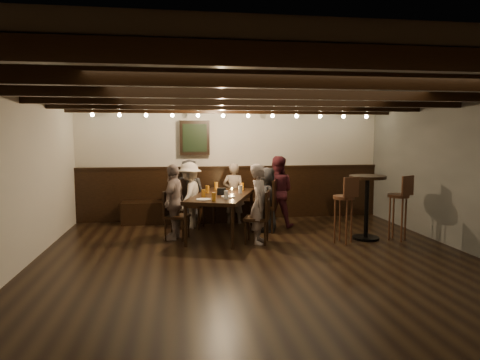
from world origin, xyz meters
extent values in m
plane|color=black|center=(0.00, 0.00, 0.00)|extent=(7.00, 7.00, 0.00)
plane|color=black|center=(0.00, 0.00, 2.40)|extent=(7.00, 7.00, 0.00)
plane|color=silver|center=(0.00, 3.50, 1.20)|extent=(6.50, 0.00, 6.50)
plane|color=silver|center=(-3.25, 0.00, 1.20)|extent=(0.00, 7.00, 7.00)
cube|color=black|center=(0.00, 3.46, 0.55)|extent=(6.50, 0.08, 1.10)
cube|color=black|center=(-0.80, 3.20, 0.23)|extent=(3.00, 0.45, 0.45)
cube|color=black|center=(-0.80, 3.40, 1.75)|extent=(0.62, 0.12, 0.72)
cube|color=black|center=(-0.80, 3.33, 1.75)|extent=(0.50, 0.02, 0.58)
cube|color=black|center=(0.00, -2.90, 2.31)|extent=(6.50, 0.10, 0.16)
cube|color=black|center=(0.00, -1.74, 2.31)|extent=(6.50, 0.10, 0.16)
cube|color=black|center=(0.00, -0.58, 2.31)|extent=(6.50, 0.10, 0.16)
cube|color=black|center=(0.00, 0.58, 2.31)|extent=(6.50, 0.10, 0.16)
cube|color=black|center=(0.00, 1.74, 2.31)|extent=(6.50, 0.10, 0.16)
cube|color=black|center=(0.00, 2.90, 2.31)|extent=(6.50, 0.10, 0.16)
sphere|color=#FFE099|center=(-2.75, 2.88, 2.19)|extent=(0.07, 0.07, 0.07)
sphere|color=#FFE099|center=(-1.38, 2.88, 2.19)|extent=(0.07, 0.07, 0.07)
sphere|color=#FFE099|center=(0.00, 2.88, 2.19)|extent=(0.07, 0.07, 0.07)
sphere|color=#FFE099|center=(1.38, 2.88, 2.19)|extent=(0.07, 0.07, 0.07)
sphere|color=#FFE099|center=(2.75, 2.88, 2.19)|extent=(0.07, 0.07, 0.07)
cube|color=black|center=(-0.38, 1.96, 0.71)|extent=(1.49, 2.17, 0.06)
cylinder|color=black|center=(-1.05, 1.20, 0.34)|extent=(0.06, 0.06, 0.69)
cylinder|color=black|center=(-0.44, 2.96, 0.34)|extent=(0.06, 0.06, 0.69)
cylinder|color=black|center=(-0.32, 0.95, 0.34)|extent=(0.06, 0.06, 0.69)
cylinder|color=black|center=(0.29, 2.71, 0.34)|extent=(0.06, 0.06, 0.69)
cube|color=black|center=(-0.89, 2.61, 0.45)|extent=(0.56, 0.56, 0.05)
cube|color=black|center=(-1.08, 2.67, 0.72)|extent=(0.18, 0.43, 0.48)
cube|color=black|center=(-1.19, 1.76, 0.40)|extent=(0.49, 0.49, 0.05)
cube|color=black|center=(-1.35, 1.82, 0.64)|extent=(0.16, 0.38, 0.42)
cube|color=black|center=(0.43, 2.15, 0.46)|extent=(0.57, 0.57, 0.05)
cube|color=black|center=(0.62, 2.09, 0.73)|extent=(0.19, 0.43, 0.49)
cube|color=black|center=(0.14, 1.30, 0.42)|extent=(0.51, 0.51, 0.05)
cube|color=black|center=(0.31, 1.24, 0.66)|extent=(0.17, 0.39, 0.44)
imported|color=#2A292C|center=(-0.93, 3.10, 0.66)|extent=(0.74, 0.60, 1.31)
imported|color=gray|center=(-0.03, 2.95, 0.63)|extent=(0.53, 0.43, 1.25)
imported|color=#521C25|center=(0.77, 2.51, 0.70)|extent=(0.82, 0.72, 1.40)
imported|color=#AEA293|center=(-0.94, 2.63, 0.64)|extent=(0.72, 0.94, 1.29)
imported|color=gray|center=(-1.23, 1.78, 0.66)|extent=(0.55, 0.83, 1.31)
imported|color=#252427|center=(0.48, 2.14, 0.60)|extent=(0.56, 0.68, 1.21)
imported|color=gray|center=(0.19, 1.29, 0.67)|extent=(0.46, 0.56, 1.33)
cylinder|color=#BF7219|center=(-0.41, 2.71, 0.81)|extent=(0.07, 0.07, 0.14)
cylinder|color=#BF7219|center=(0.07, 2.49, 0.81)|extent=(0.07, 0.07, 0.14)
cylinder|color=#BF7219|center=(-0.63, 2.15, 0.81)|extent=(0.07, 0.07, 0.14)
cylinder|color=silver|center=(-0.03, 2.05, 0.81)|extent=(0.07, 0.07, 0.14)
cylinder|color=#BF7219|center=(-0.73, 1.60, 0.81)|extent=(0.07, 0.07, 0.14)
cylinder|color=silver|center=(-0.37, 1.37, 0.81)|extent=(0.07, 0.07, 0.14)
cylinder|color=#BF7219|center=(-0.59, 1.18, 0.81)|extent=(0.07, 0.07, 0.14)
cylinder|color=white|center=(-0.75, 1.34, 0.75)|extent=(0.24, 0.24, 0.01)
cylinder|color=white|center=(-0.30, 1.61, 0.75)|extent=(0.24, 0.24, 0.01)
cube|color=black|center=(-0.39, 1.91, 0.80)|extent=(0.15, 0.10, 0.12)
cylinder|color=beige|center=(-0.17, 2.20, 0.77)|extent=(0.05, 0.05, 0.05)
cylinder|color=black|center=(2.07, 1.28, 0.02)|extent=(0.46, 0.46, 0.04)
cylinder|color=black|center=(2.07, 1.28, 0.54)|extent=(0.07, 0.07, 1.05)
cylinder|color=black|center=(2.07, 1.28, 1.09)|extent=(0.63, 0.63, 0.05)
cylinder|color=#3E2013|center=(1.57, 1.08, 0.77)|extent=(0.36, 0.36, 0.05)
cube|color=#3E2013|center=(1.63, 0.93, 0.96)|extent=(0.30, 0.14, 0.33)
cylinder|color=#3E2013|center=(2.57, 1.13, 0.77)|extent=(0.36, 0.36, 0.05)
cube|color=#3E2013|center=(2.65, 0.99, 0.96)|extent=(0.29, 0.17, 0.33)
camera|label=1|loc=(-1.16, -5.63, 1.81)|focal=32.00mm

